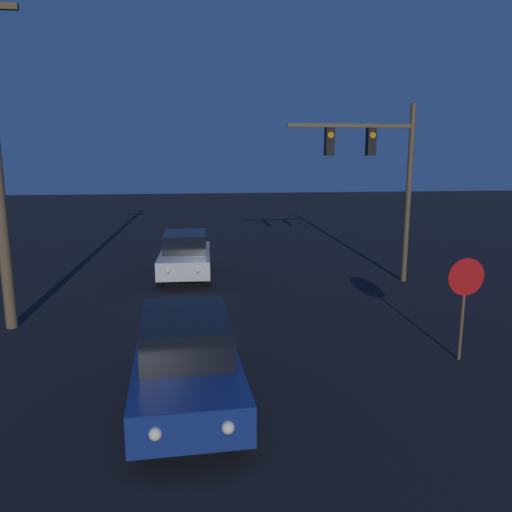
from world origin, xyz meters
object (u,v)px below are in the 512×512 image
(traffic_signal_mast, at_px, (379,166))
(stop_sign, at_px, (465,289))
(car_near, at_px, (187,360))
(car_far, at_px, (185,255))

(traffic_signal_mast, height_order, stop_sign, traffic_signal_mast)
(car_near, xyz_separation_m, traffic_signal_mast, (6.40, 7.98, 3.15))
(car_far, height_order, traffic_signal_mast, traffic_signal_mast)
(traffic_signal_mast, bearing_deg, stop_sign, -95.36)
(car_far, bearing_deg, stop_sign, 127.15)
(traffic_signal_mast, bearing_deg, car_near, -128.74)
(car_near, relative_size, traffic_signal_mast, 0.70)
(car_far, height_order, stop_sign, stop_sign)
(car_near, xyz_separation_m, car_far, (-0.08, 9.57, 0.00))
(car_near, relative_size, stop_sign, 1.88)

